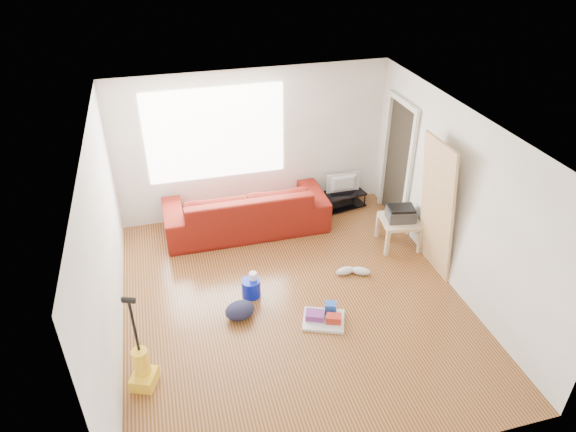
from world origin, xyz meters
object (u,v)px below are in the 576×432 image
object	(u,v)px
cleaning_tray	(324,317)
vacuum	(143,369)
sofa	(247,228)
tv_stand	(343,199)
bucket	(251,295)
backpack	(240,317)
side_table	(400,223)

from	to	relation	value
cleaning_tray	vacuum	world-z (taller)	vacuum
sofa	vacuum	world-z (taller)	vacuum
tv_stand	bucket	xyz separation A→B (m)	(-2.07, -1.95, -0.14)
tv_stand	vacuum	world-z (taller)	vacuum
sofa	tv_stand	xyz separation A→B (m)	(1.80, 0.27, 0.14)
sofa	bucket	bearing A→B (deg)	80.98
bucket	tv_stand	bearing A→B (deg)	43.38
backpack	sofa	bearing A→B (deg)	61.06
tv_stand	backpack	size ratio (longest dim) A/B	1.99
side_table	backpack	xyz separation A→B (m)	(-2.71, -0.99, -0.39)
tv_stand	backpack	xyz separation A→B (m)	(-2.30, -2.34, -0.14)
sofa	backpack	bearing A→B (deg)	76.48
sofa	vacuum	distance (m)	3.34
backpack	vacuum	distance (m)	1.48
sofa	cleaning_tray	bearing A→B (deg)	102.79
side_table	backpack	size ratio (longest dim) A/B	1.63
cleaning_tray	backpack	bearing A→B (deg)	161.27
side_table	vacuum	xyz separation A→B (m)	(-3.95, -1.77, -0.17)
backpack	bucket	bearing A→B (deg)	43.61
bucket	backpack	distance (m)	0.45
tv_stand	cleaning_tray	world-z (taller)	tv_stand
side_table	sofa	bearing A→B (deg)	154.08
tv_stand	vacuum	bearing A→B (deg)	-148.76
bucket	cleaning_tray	xyz separation A→B (m)	(0.82, -0.74, 0.06)
sofa	tv_stand	bearing A→B (deg)	-171.47
tv_stand	backpack	distance (m)	3.28
backpack	side_table	bearing A→B (deg)	4.62
tv_stand	vacuum	xyz separation A→B (m)	(-3.53, -3.12, 0.08)
tv_stand	cleaning_tray	distance (m)	2.97
sofa	bucket	distance (m)	1.70
backpack	vacuum	world-z (taller)	vacuum
backpack	vacuum	size ratio (longest dim) A/B	0.33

